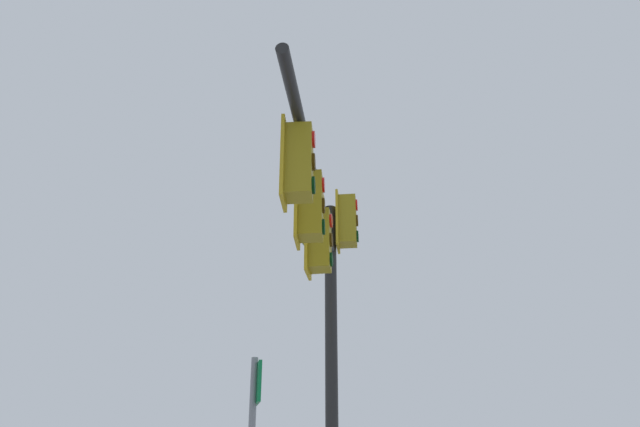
% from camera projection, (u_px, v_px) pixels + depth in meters
% --- Properties ---
extents(signal_mast_assembly, '(0.96, 5.42, 6.84)m').
position_uv_depth(signal_mast_assembly, '(322.00, 268.00, 9.64)').
color(signal_mast_assembly, black).
rests_on(signal_mast_assembly, ground).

